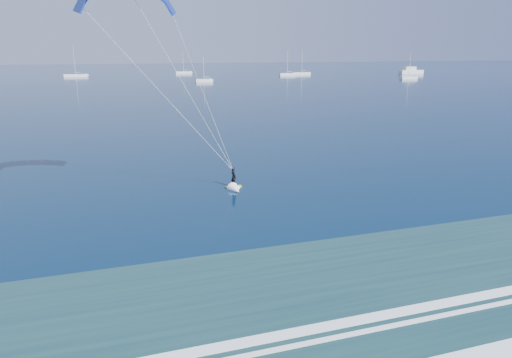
{
  "coord_description": "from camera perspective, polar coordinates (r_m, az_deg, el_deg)",
  "views": [
    {
      "loc": [
        -13.28,
        -7.6,
        12.8
      ],
      "look_at": [
        -2.33,
        26.61,
        2.58
      ],
      "focal_mm": 32.0,
      "sensor_mm": 36.0,
      "label": 1
    }
  ],
  "objects": [
    {
      "name": "sailboat_7",
      "position": [
        239.31,
        3.93,
        12.94
      ],
      "size": [
        8.4,
        2.4,
        12.23
      ],
      "color": "silver",
      "rests_on": "ground"
    },
    {
      "name": "sailboat_2",
      "position": [
        244.81,
        -21.61,
        11.97
      ],
      "size": [
        10.91,
        2.4,
        14.41
      ],
      "color": "silver",
      "rests_on": "ground"
    },
    {
      "name": "sailboat_4",
      "position": [
        260.5,
        -9.04,
        13.02
      ],
      "size": [
        8.78,
        2.4,
        11.93
      ],
      "color": "silver",
      "rests_on": "ground"
    },
    {
      "name": "kitesurfer_rig",
      "position": [
        39.07,
        -8.93,
        11.38
      ],
      "size": [
        15.08,
        6.49,
        18.91
      ],
      "color": "yellow",
      "rests_on": "ground"
    },
    {
      "name": "sailboat_3",
      "position": [
        192.11,
        -6.53,
        12.16
      ],
      "size": [
        6.83,
        2.4,
        9.74
      ],
      "color": "silver",
      "rests_on": "ground"
    },
    {
      "name": "motor_yacht",
      "position": [
        269.95,
        18.78,
        12.66
      ],
      "size": [
        13.72,
        3.66,
        5.84
      ],
      "color": "silver",
      "rests_on": "ground"
    },
    {
      "name": "sailboat_6",
      "position": [
        221.27,
        18.54,
        11.94
      ],
      "size": [
        8.03,
        2.4,
        10.97
      ],
      "color": "silver",
      "rests_on": "ground"
    },
    {
      "name": "sailboat_5",
      "position": [
        248.73,
        5.74,
        13.01
      ],
      "size": [
        9.2,
        2.4,
        12.49
      ],
      "color": "silver",
      "rests_on": "ground"
    }
  ]
}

